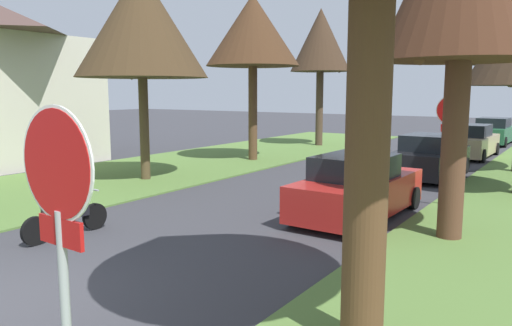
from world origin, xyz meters
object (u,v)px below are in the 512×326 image
(parked_sedan_red, at_px, (357,189))
(parked_sedan_green, at_px, (493,132))
(street_tree_left_mid_a, at_px, (141,23))
(parked_motorcycle, at_px, (65,215))
(stop_sign_far, at_px, (450,126))
(street_tree_left_far, at_px, (321,41))
(street_tree_left_mid_b, at_px, (253,31))
(parked_sedan_black, at_px, (430,157))
(stop_sign_near, at_px, (60,225))
(parked_sedan_tan, at_px, (470,142))

(parked_sedan_red, height_order, parked_sedan_green, same)
(street_tree_left_mid_a, height_order, parked_sedan_green, street_tree_left_mid_a)
(parked_sedan_red, distance_m, parked_motorcycle, 6.83)
(stop_sign_far, relative_size, parked_motorcycle, 1.44)
(street_tree_left_mid_a, bearing_deg, parked_sedan_green, 67.69)
(stop_sign_far, bearing_deg, street_tree_left_mid_a, -169.92)
(street_tree_left_far, bearing_deg, stop_sign_far, -50.16)
(street_tree_left_mid_b, relative_size, parked_sedan_black, 1.64)
(stop_sign_near, relative_size, stop_sign_far, 1.00)
(street_tree_left_far, bearing_deg, parked_sedan_green, 39.28)
(street_tree_left_mid_a, xyz_separation_m, parked_sedan_tan, (8.28, 12.97, -4.67))
(parked_sedan_tan, bearing_deg, street_tree_left_far, 177.09)
(street_tree_left_mid_b, bearing_deg, stop_sign_far, -25.48)
(street_tree_left_mid_b, xyz_separation_m, parked_motorcycle, (3.35, -12.08, -5.24))
(street_tree_left_mid_b, bearing_deg, parked_sedan_green, 60.27)
(street_tree_left_mid_a, bearing_deg, street_tree_left_far, 89.72)
(stop_sign_near, xyz_separation_m, parked_sedan_green, (-1.63, 30.19, -1.48))
(parked_sedan_tan, distance_m, parked_motorcycle, 19.36)
(stop_sign_near, bearing_deg, stop_sign_far, 90.39)
(street_tree_left_mid_a, distance_m, street_tree_left_far, 13.40)
(parked_sedan_red, bearing_deg, parked_sedan_tan, 89.77)
(stop_sign_far, relative_size, parked_sedan_black, 0.67)
(stop_sign_near, height_order, parked_sedan_tan, stop_sign_near)
(parked_sedan_black, bearing_deg, parked_sedan_green, 89.64)
(street_tree_left_mid_a, bearing_deg, parked_sedan_red, -5.12)
(stop_sign_far, distance_m, parked_sedan_red, 3.27)
(parked_sedan_green, bearing_deg, stop_sign_far, -85.16)
(street_tree_left_mid_a, distance_m, parked_sedan_red, 9.49)
(parked_sedan_red, xyz_separation_m, parked_sedan_tan, (0.06, 13.71, 0.00))
(street_tree_left_far, distance_m, parked_sedan_green, 11.75)
(parked_motorcycle, bearing_deg, parked_sedan_black, 69.75)
(street_tree_left_far, height_order, parked_motorcycle, street_tree_left_far)
(parked_sedan_green, distance_m, parked_motorcycle, 26.30)
(street_tree_left_far, bearing_deg, stop_sign_near, -67.36)
(stop_sign_far, bearing_deg, parked_sedan_red, -122.29)
(stop_sign_near, bearing_deg, street_tree_left_mid_b, 120.23)
(stop_sign_far, distance_m, parked_sedan_tan, 11.43)
(stop_sign_far, relative_size, parked_sedan_tan, 0.67)
(parked_sedan_red, bearing_deg, parked_sedan_black, 90.60)
(street_tree_left_far, bearing_deg, parked_motorcycle, -79.32)
(parked_sedan_black, relative_size, parked_sedan_tan, 1.00)
(stop_sign_near, bearing_deg, parked_motorcycle, 145.25)
(street_tree_left_mid_b, bearing_deg, parked_sedan_tan, 40.28)
(parked_sedan_black, distance_m, parked_sedan_green, 13.81)
(stop_sign_far, relative_size, street_tree_left_mid_b, 0.41)
(parked_sedan_tan, height_order, parked_motorcycle, parked_sedan_tan)
(stop_sign_far, bearing_deg, street_tree_left_far, 129.84)
(street_tree_left_mid_b, distance_m, parked_sedan_tan, 11.55)
(parked_sedan_red, bearing_deg, street_tree_left_far, 120.00)
(parked_sedan_red, relative_size, parked_sedan_tan, 1.00)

